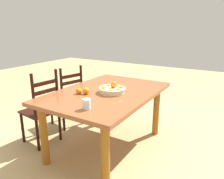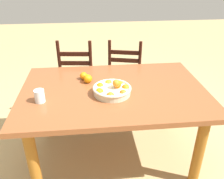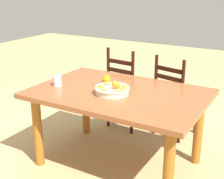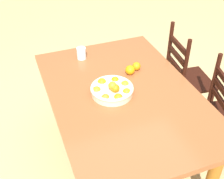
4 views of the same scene
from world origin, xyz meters
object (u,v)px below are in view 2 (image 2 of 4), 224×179
object	(u,v)px
dining_table	(113,99)
chair_by_cabinet	(125,77)
fruit_bowl	(112,90)
drinking_glass	(40,96)
orange_loose_1	(84,76)
orange_loose_0	(88,79)
chair_near_window	(78,81)

from	to	relation	value
dining_table	chair_by_cabinet	world-z (taller)	chair_by_cabinet
dining_table	chair_by_cabinet	bearing A→B (deg)	74.59
chair_by_cabinet	fruit_bowl	size ratio (longest dim) A/B	2.97
fruit_bowl	drinking_glass	world-z (taller)	fruit_bowl
chair_by_cabinet	orange_loose_1	size ratio (longest dim) A/B	13.73
dining_table	drinking_glass	size ratio (longest dim) A/B	15.59
orange_loose_0	orange_loose_1	size ratio (longest dim) A/B	1.12
chair_near_window	chair_by_cabinet	xyz separation A→B (m)	(0.58, 0.08, -0.01)
chair_by_cabinet	orange_loose_0	bearing A→B (deg)	71.61
drinking_glass	orange_loose_1	bearing A→B (deg)	47.87
fruit_bowl	chair_near_window	bearing A→B (deg)	109.94
chair_near_window	fruit_bowl	distance (m)	0.99
drinking_glass	fruit_bowl	bearing A→B (deg)	6.80
dining_table	chair_by_cabinet	size ratio (longest dim) A/B	1.67
orange_loose_0	orange_loose_1	xyz separation A→B (m)	(-0.04, 0.07, -0.00)
fruit_bowl	chair_by_cabinet	bearing A→B (deg)	74.78
dining_table	fruit_bowl	bearing A→B (deg)	-103.19
orange_loose_1	fruit_bowl	bearing A→B (deg)	-52.19
orange_loose_0	drinking_glass	xyz separation A→B (m)	(-0.37, -0.30, 0.01)
orange_loose_0	drinking_glass	world-z (taller)	drinking_glass
chair_by_cabinet	orange_loose_1	bearing A→B (deg)	66.53
dining_table	chair_near_window	bearing A→B (deg)	113.13
chair_near_window	chair_by_cabinet	world-z (taller)	chair_near_window
orange_loose_0	chair_by_cabinet	bearing A→B (deg)	57.83
chair_near_window	chair_by_cabinet	size ratio (longest dim) A/B	1.04
orange_loose_1	chair_by_cabinet	bearing A→B (deg)	52.75
orange_loose_1	drinking_glass	world-z (taller)	drinking_glass
fruit_bowl	orange_loose_1	bearing A→B (deg)	127.81
chair_by_cabinet	orange_loose_1	xyz separation A→B (m)	(-0.49, -0.65, 0.34)
dining_table	chair_by_cabinet	xyz separation A→B (m)	(0.24, 0.87, -0.20)
fruit_bowl	drinking_glass	size ratio (longest dim) A/B	3.14
chair_near_window	orange_loose_1	world-z (taller)	chair_near_window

